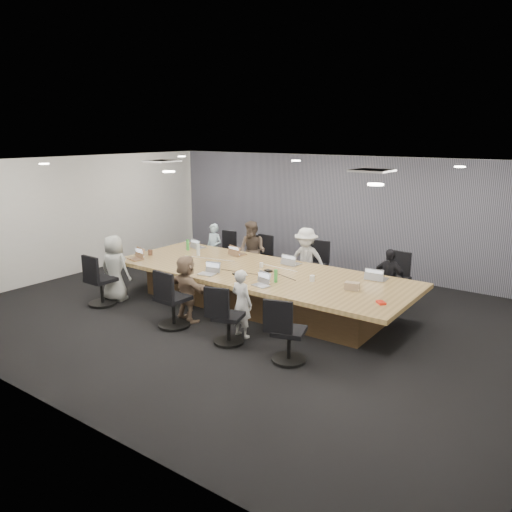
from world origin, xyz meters
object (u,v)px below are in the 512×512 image
Objects in this scene: laptop_6 at (261,286)px; canvas_bag at (352,286)px; chair_0 at (223,256)px; bottle_clear at (198,250)px; conference_table at (259,287)px; stapler at (242,276)px; chair_4 at (101,284)px; chair_2 at (314,269)px; person_2 at (306,260)px; laptop_4 at (136,259)px; bottle_green_right at (276,276)px; person_5 at (187,288)px; mug_brown at (150,252)px; laptop_3 at (378,278)px; laptop_1 at (238,254)px; snack_packet at (381,303)px; chair_3 at (394,283)px; chair_7 at (289,336)px; chair_1 at (261,262)px; chair_5 at (173,303)px; laptop_0 at (199,247)px; person_3 at (388,279)px; chair_6 at (229,321)px; laptop_5 at (207,274)px; person_6 at (242,303)px; laptop_2 at (292,264)px; person_0 at (214,249)px; person_1 at (252,252)px; person_4 at (115,268)px; bottle_green_left at (188,245)px.

canvas_bag is (1.37, 0.73, 0.06)m from laptop_6.
chair_0 is 2.97× the size of bottle_clear.
conference_table reaches higher than chair_0.
conference_table is 37.79× the size of stapler.
chair_2 is at bearing 51.11° from chair_4.
chair_0 is 2.59m from person_2.
bottle_green_right is (3.30, 0.34, 0.11)m from laptop_4.
laptop_6 is (1.24, 0.55, 0.14)m from person_5.
conference_table is 2.02m from canvas_bag.
mug_brown is (-2.01, 1.00, 0.19)m from person_5.
laptop_3 is 4.87m from mug_brown.
bottle_clear is (-3.84, -0.58, 0.11)m from laptop_3.
conference_table is at bearing 156.29° from laptop_1.
chair_0 is 4.50× the size of snack_packet.
laptop_1 is at bearing 18.64° from chair_3.
chair_7 is at bearing -0.28° from laptop_4.
chair_5 reaches higher than chair_1.
chair_2 is 2.24m from bottle_green_right.
person_3 is at bearing -159.35° from laptop_0.
chair_3 is 1.81m from canvas_bag.
laptop_1 is 3.23m from canvas_bag.
chair_1 is 1.01× the size of chair_6.
mug_brown is (-4.73, -2.05, 0.37)m from chair_3.
person_2 is at bearing 166.76° from chair_0.
person_5 is at bearing -115.21° from conference_table.
person_6 is (1.24, -0.55, -0.17)m from laptop_5.
person_5 is at bearing 71.24° from laptop_2.
person_3 is (4.36, 0.00, -0.01)m from person_0.
stapler is at bearing -61.71° from person_1.
person_6 is at bearing -78.55° from laptop_6.
person_6 reaches higher than mug_brown.
person_6 is at bearing 167.94° from person_4.
bottle_green_right reaches higher than chair_5.
laptop_6 is at bearing -23.57° from bottle_green_left.
person_3 reaches higher than chair_4.
chair_3 is at bearing 54.37° from chair_5.
bottle_green_right is (1.83, -1.26, 0.11)m from laptop_1.
chair_5 is (1.65, -3.40, 0.07)m from chair_0.
chair_1 is 4.38m from snack_packet.
mug_brown is at bearing 106.44° from laptop_4.
laptop_5 reaches higher than conference_table.
chair_1 reaches higher than laptop_3.
snack_packet is at bearing 156.05° from laptop_2.
chair_3 is (4.36, 0.00, 0.07)m from chair_0.
chair_3 is 3.71m from chair_6.
chair_4 is 0.72× the size of person_3.
person_4 is at bearing 69.24° from chair_1.
person_0 reaches higher than laptop_0.
person_2 reaches higher than chair_7.
chair_3 is at bearing 15.67° from bottle_green_left.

